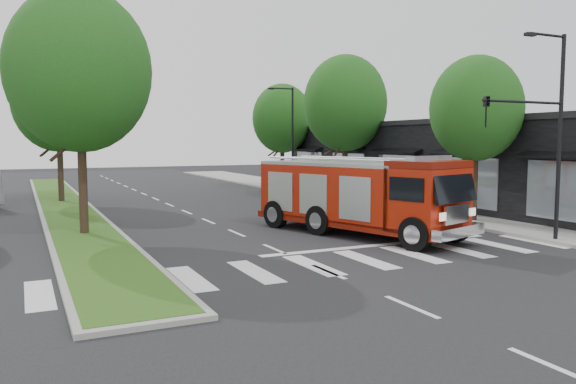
% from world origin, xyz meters
% --- Properties ---
extents(ground, '(140.00, 140.00, 0.00)m').
position_xyz_m(ground, '(0.00, 0.00, 0.00)').
color(ground, black).
rests_on(ground, ground).
extents(sidewalk_right, '(5.00, 80.00, 0.15)m').
position_xyz_m(sidewalk_right, '(12.50, 10.00, 0.07)').
color(sidewalk_right, gray).
rests_on(sidewalk_right, ground).
extents(median, '(3.00, 50.00, 0.15)m').
position_xyz_m(median, '(-6.00, 18.00, 0.08)').
color(median, gray).
rests_on(median, ground).
extents(storefront_row, '(8.00, 30.00, 5.00)m').
position_xyz_m(storefront_row, '(17.00, 10.00, 2.50)').
color(storefront_row, black).
rests_on(storefront_row, ground).
extents(bus_shelter, '(3.20, 1.60, 2.61)m').
position_xyz_m(bus_shelter, '(11.20, 8.15, 2.04)').
color(bus_shelter, black).
rests_on(bus_shelter, ground).
extents(tree_right_near, '(4.40, 4.40, 8.05)m').
position_xyz_m(tree_right_near, '(11.50, 2.00, 5.51)').
color(tree_right_near, black).
rests_on(tree_right_near, ground).
extents(tree_right_mid, '(5.60, 5.60, 9.72)m').
position_xyz_m(tree_right_mid, '(11.50, 14.00, 6.49)').
color(tree_right_mid, black).
rests_on(tree_right_mid, ground).
extents(tree_right_far, '(5.00, 5.00, 8.73)m').
position_xyz_m(tree_right_far, '(11.50, 24.00, 5.84)').
color(tree_right_far, black).
rests_on(tree_right_far, ground).
extents(tree_median_near, '(5.80, 5.80, 10.16)m').
position_xyz_m(tree_median_near, '(-6.00, 6.00, 6.81)').
color(tree_median_near, black).
rests_on(tree_median_near, ground).
extents(tree_median_far, '(5.60, 5.60, 9.72)m').
position_xyz_m(tree_median_far, '(-6.00, 20.00, 6.49)').
color(tree_median_far, black).
rests_on(tree_median_far, ground).
extents(streetlight_right_near, '(4.08, 0.22, 8.00)m').
position_xyz_m(streetlight_right_near, '(9.61, -3.50, 4.67)').
color(streetlight_right_near, black).
rests_on(streetlight_right_near, ground).
extents(streetlight_right_far, '(2.11, 0.20, 8.00)m').
position_xyz_m(streetlight_right_far, '(10.35, 20.00, 4.48)').
color(streetlight_right_far, black).
rests_on(streetlight_right_far, ground).
extents(fire_engine, '(5.74, 10.29, 3.42)m').
position_xyz_m(fire_engine, '(4.55, 1.50, 1.64)').
color(fire_engine, '#651005').
rests_on(fire_engine, ground).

